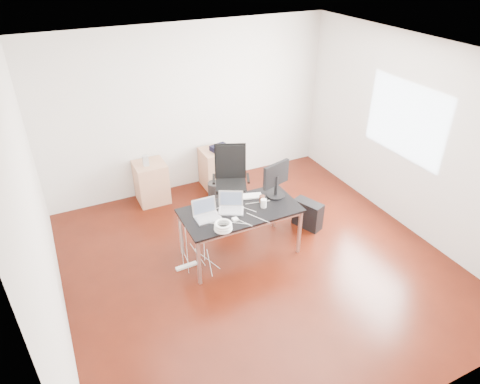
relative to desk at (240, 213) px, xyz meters
name	(u,v)px	position (x,y,z in m)	size (l,w,h in m)	color
room_shell	(262,173)	(0.15, -0.31, 0.73)	(5.00, 5.00, 5.00)	#350E06
desk	(240,213)	(0.00, 0.00, 0.00)	(1.60, 0.80, 0.73)	black
office_chair	(231,177)	(0.36, 1.09, -0.07)	(0.63, 0.64, 1.08)	black
filing_cabinet_left	(151,182)	(-0.73, 1.92, -0.33)	(0.50, 0.50, 0.70)	#B17958
filing_cabinet_right	(216,168)	(0.45, 1.92, -0.33)	(0.50, 0.50, 0.70)	#B17958
pc_tower	(308,214)	(1.22, 0.13, -0.46)	(0.20, 0.45, 0.44)	black
wastebasket	(215,190)	(0.26, 1.54, -0.54)	(0.24, 0.24, 0.28)	black
power_strip	(186,266)	(-0.81, 0.03, -0.66)	(0.30, 0.06, 0.04)	white
laptop_left	(207,213)	(-0.47, 0.04, 0.11)	(0.33, 0.25, 0.23)	silver
laptop_right	(231,206)	(-0.11, 0.06, 0.11)	(0.41, 0.38, 0.23)	silver
monitor	(276,178)	(0.61, 0.12, 0.34)	(0.45, 0.26, 0.51)	black
keyboard	(246,197)	(0.21, 0.25, 0.06)	(0.44, 0.14, 0.02)	white
cup_white	(264,203)	(0.31, -0.08, 0.11)	(0.08, 0.08, 0.12)	white
cup_brown	(262,199)	(0.35, 0.04, 0.10)	(0.08, 0.08, 0.10)	#51291B
cable_coil	(223,226)	(-0.39, -0.32, 0.11)	(0.24, 0.24, 0.11)	white
power_adapter	(235,219)	(-0.17, -0.19, 0.07)	(0.07, 0.07, 0.03)	white
speaker	(146,160)	(-0.79, 1.88, 0.11)	(0.09, 0.08, 0.18)	#9E9E9E
navy_garment	(220,148)	(0.52, 1.87, 0.07)	(0.30, 0.24, 0.09)	black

